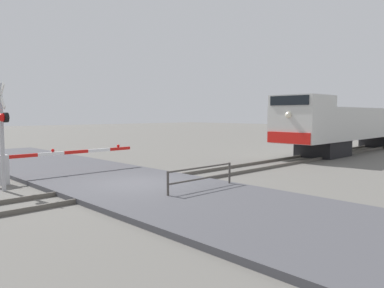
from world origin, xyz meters
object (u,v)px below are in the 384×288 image
crossing_signal (1,125)px  guard_railing (201,176)px  locomotive (355,124)px  crossing_gate (27,162)px

crossing_signal → guard_railing: size_ratio=1.25×
locomotive → crossing_gate: (-4.11, -22.10, -1.18)m
locomotive → guard_railing: locomotive is taller
locomotive → crossing_signal: size_ratio=4.97×
crossing_gate → guard_railing: bearing=28.1°
locomotive → crossing_signal: locomotive is taller
guard_railing → crossing_signal: bearing=-137.4°
crossing_signal → crossing_gate: 2.42m
locomotive → guard_railing: (2.40, -18.61, -1.36)m
crossing_signal → crossing_gate: crossing_signal is taller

